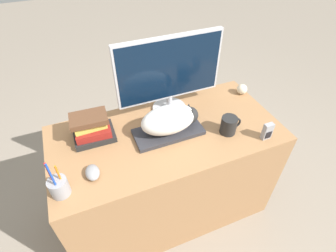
% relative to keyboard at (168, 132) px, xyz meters
% --- Properties ---
extents(ground_plane, '(12.00, 12.00, 0.00)m').
position_rel_keyboard_xyz_m(ground_plane, '(-0.01, -0.31, -0.76)').
color(ground_plane, gray).
extents(desk, '(1.31, 0.64, 0.75)m').
position_rel_keyboard_xyz_m(desk, '(-0.01, 0.01, -0.39)').
color(desk, '#9E7047').
rests_on(desk, ground_plane).
extents(keyboard, '(0.39, 0.17, 0.02)m').
position_rel_keyboard_xyz_m(keyboard, '(0.00, 0.00, 0.00)').
color(keyboard, '#2D2D33').
rests_on(keyboard, desk).
extents(cat, '(0.33, 0.17, 0.16)m').
position_rel_keyboard_xyz_m(cat, '(0.01, -0.00, 0.09)').
color(cat, white).
rests_on(cat, keyboard).
extents(monitor, '(0.62, 0.21, 0.47)m').
position_rel_keyboard_xyz_m(monitor, '(0.09, 0.20, 0.25)').
color(monitor, '#B7B7BC').
rests_on(monitor, desk).
extents(computer_mouse, '(0.07, 0.10, 0.04)m').
position_rel_keyboard_xyz_m(computer_mouse, '(-0.45, -0.13, 0.01)').
color(computer_mouse, gray).
rests_on(computer_mouse, desk).
extents(coffee_mug, '(0.12, 0.09, 0.10)m').
position_rel_keyboard_xyz_m(coffee_mug, '(0.32, -0.12, 0.04)').
color(coffee_mug, black).
rests_on(coffee_mug, desk).
extents(pen_cup, '(0.09, 0.09, 0.23)m').
position_rel_keyboard_xyz_m(pen_cup, '(-0.60, -0.18, 0.04)').
color(pen_cup, '#939399').
rests_on(pen_cup, desk).
extents(baseball, '(0.07, 0.07, 0.07)m').
position_rel_keyboard_xyz_m(baseball, '(0.60, 0.18, 0.02)').
color(baseball, beige).
rests_on(baseball, desk).
extents(phone, '(0.05, 0.03, 0.10)m').
position_rel_keyboard_xyz_m(phone, '(0.49, -0.24, 0.04)').
color(phone, '#99999E').
rests_on(phone, desk).
extents(book_stack, '(0.22, 0.18, 0.15)m').
position_rel_keyboard_xyz_m(book_stack, '(-0.39, 0.13, 0.06)').
color(book_stack, black).
rests_on(book_stack, desk).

